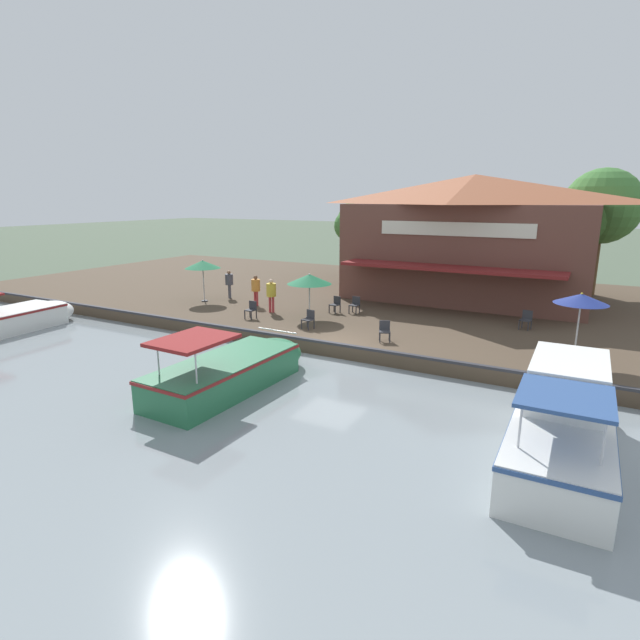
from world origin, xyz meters
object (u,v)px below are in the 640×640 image
(waterfront_restaurant, at_px, (471,236))
(patio_umbrella_far_corner, at_px, (581,299))
(motorboat_outer_channel, at_px, (236,368))
(motorboat_fourth_along, at_px, (563,418))
(cafe_chair_beside_entrance, at_px, (355,304))
(tree_downstream_bank, at_px, (599,209))
(cafe_chair_facing_river, at_px, (385,330))
(tree_behind_restaurant, at_px, (357,222))
(patio_umbrella_mid_patio_left, at_px, (309,279))
(person_mid_patio, at_px, (256,287))
(motorboat_second_along, at_px, (13,318))
(cafe_chair_under_first_umbrella, at_px, (251,309))
(patio_umbrella_near_quay_edge, at_px, (203,264))
(cafe_chair_back_row_seat, at_px, (336,304))
(person_at_quay_edge, at_px, (271,291))
(person_near_entrance, at_px, (229,281))
(cafe_chair_far_corner_seat, at_px, (309,318))
(cafe_chair_mid_patio, at_px, (526,319))

(waterfront_restaurant, bearing_deg, patio_umbrella_far_corner, 30.48)
(patio_umbrella_far_corner, relative_size, motorboat_outer_channel, 0.37)
(waterfront_restaurant, xyz_separation_m, motorboat_fourth_along, (16.91, 6.22, -3.23))
(cafe_chair_beside_entrance, xyz_separation_m, tree_downstream_bank, (-11.32, 10.34, 4.67))
(cafe_chair_facing_river, height_order, tree_behind_restaurant, tree_behind_restaurant)
(tree_behind_restaurant, bearing_deg, motorboat_fourth_along, 35.98)
(waterfront_restaurant, xyz_separation_m, patio_umbrella_mid_patio_left, (9.34, -5.52, -1.66))
(cafe_chair_facing_river, relative_size, person_mid_patio, 0.51)
(patio_umbrella_mid_patio_left, xyz_separation_m, motorboat_second_along, (7.26, -12.46, -1.87))
(cafe_chair_under_first_umbrella, relative_size, motorboat_fourth_along, 0.12)
(patio_umbrella_near_quay_edge, xyz_separation_m, person_mid_patio, (-0.50, 3.25, -1.07))
(cafe_chair_back_row_seat, relative_size, tree_behind_restaurant, 0.15)
(person_at_quay_edge, distance_m, motorboat_second_along, 12.58)
(cafe_chair_facing_river, height_order, person_near_entrance, person_near_entrance)
(waterfront_restaurant, relative_size, cafe_chair_far_corner_seat, 16.14)
(waterfront_restaurant, xyz_separation_m, cafe_chair_under_first_umbrella, (10.80, -7.96, -3.11))
(cafe_chair_under_first_umbrella, bearing_deg, cafe_chair_beside_entrance, 131.48)
(person_at_quay_edge, distance_m, person_near_entrance, 4.77)
(cafe_chair_far_corner_seat, relative_size, person_at_quay_edge, 0.49)
(waterfront_restaurant, distance_m, motorboat_second_along, 24.73)
(waterfront_restaurant, height_order, tree_behind_restaurant, waterfront_restaurant)
(patio_umbrella_mid_patio_left, distance_m, motorboat_outer_channel, 8.25)
(patio_umbrella_far_corner, relative_size, tree_downstream_bank, 0.34)
(cafe_chair_back_row_seat, relative_size, motorboat_outer_channel, 0.13)
(waterfront_restaurant, relative_size, motorboat_fourth_along, 1.95)
(motorboat_second_along, bearing_deg, person_near_entrance, 148.19)
(person_near_entrance, bearing_deg, patio_umbrella_near_quay_edge, -22.14)
(person_at_quay_edge, bearing_deg, motorboat_second_along, -54.01)
(patio_umbrella_mid_patio_left, height_order, person_mid_patio, patio_umbrella_mid_patio_left)
(tree_downstream_bank, bearing_deg, motorboat_fourth_along, -0.32)
(cafe_chair_mid_patio, bearing_deg, cafe_chair_under_first_umbrella, -70.51)
(cafe_chair_far_corner_seat, distance_m, cafe_chair_beside_entrance, 3.88)
(patio_umbrella_far_corner, height_order, motorboat_outer_channel, patio_umbrella_far_corner)
(patio_umbrella_far_corner, distance_m, cafe_chair_mid_patio, 4.87)
(patio_umbrella_far_corner, bearing_deg, waterfront_restaurant, -149.52)
(cafe_chair_back_row_seat, height_order, tree_downstream_bank, tree_downstream_bank)
(cafe_chair_facing_river, distance_m, cafe_chair_far_corner_seat, 3.77)
(cafe_chair_mid_patio, distance_m, tree_behind_restaurant, 18.08)
(cafe_chair_mid_patio, relative_size, tree_downstream_bank, 0.11)
(patio_umbrella_near_quay_edge, bearing_deg, cafe_chair_facing_river, 77.42)
(motorboat_fourth_along, bearing_deg, motorboat_outer_channel, -88.29)
(person_at_quay_edge, relative_size, person_near_entrance, 1.07)
(tree_downstream_bank, distance_m, tree_behind_restaurant, 15.95)
(person_mid_patio, distance_m, tree_behind_restaurant, 13.37)
(patio_umbrella_mid_patio_left, relative_size, person_at_quay_edge, 1.27)
(patio_umbrella_near_quay_edge, xyz_separation_m, cafe_chair_mid_patio, (-2.20, 16.87, -1.64))
(cafe_chair_far_corner_seat, height_order, person_at_quay_edge, person_at_quay_edge)
(patio_umbrella_near_quay_edge, bearing_deg, cafe_chair_back_row_seat, 97.49)
(waterfront_restaurant, bearing_deg, cafe_chair_under_first_umbrella, -36.38)
(cafe_chair_back_row_seat, height_order, person_near_entrance, person_near_entrance)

